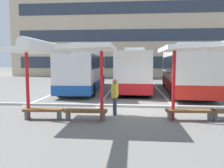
{
  "coord_description": "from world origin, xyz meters",
  "views": [
    {
      "loc": [
        -0.17,
        -11.56,
        2.4
      ],
      "look_at": [
        -1.45,
        2.47,
        1.03
      ],
      "focal_mm": 36.75,
      "sensor_mm": 36.0,
      "label": 1
    }
  ],
  "objects": [
    {
      "name": "coach_bus_0",
      "position": [
        -4.23,
        7.63,
        1.8
      ],
      "size": [
        3.03,
        11.13,
        3.81
      ],
      "color": "silver",
      "rests_on": "ground"
    },
    {
      "name": "coach_bus_2",
      "position": [
        3.84,
        6.9,
        1.72
      ],
      "size": [
        3.39,
        11.41,
        3.71
      ],
      "color": "silver",
      "rests_on": "ground"
    },
    {
      "name": "waiting_shelter_0",
      "position": [
        -2.98,
        -2.7,
        2.84
      ],
      "size": [
        4.13,
        5.02,
        3.06
      ],
      "color": "red",
      "rests_on": "ground"
    },
    {
      "name": "bench_1",
      "position": [
        -2.08,
        -2.48,
        0.34
      ],
      "size": [
        1.77,
        0.45,
        0.45
      ],
      "color": "brown",
      "rests_on": "ground"
    },
    {
      "name": "waiting_shelter_1",
      "position": [
        3.08,
        -2.4,
        2.93
      ],
      "size": [
        4.19,
        5.04,
        3.18
      ],
      "color": "red",
      "rests_on": "ground"
    },
    {
      "name": "bench_2",
      "position": [
        2.18,
        -2.08,
        0.34
      ],
      "size": [
        1.97,
        0.54,
        0.45
      ],
      "color": "brown",
      "rests_on": "ground"
    },
    {
      "name": "ground_plane",
      "position": [
        0.0,
        0.0,
        0.0
      ],
      "size": [
        160.0,
        160.0,
        0.0
      ],
      "primitive_type": "plane",
      "color": "slate"
    },
    {
      "name": "platform_kerb",
      "position": [
        0.0,
        0.47,
        0.06
      ],
      "size": [
        44.0,
        0.24,
        0.12
      ],
      "primitive_type": "cube",
      "color": "#ADADA8",
      "rests_on": "ground"
    },
    {
      "name": "lane_stripe_1",
      "position": [
        -2.03,
        7.12,
        0.0
      ],
      "size": [
        0.16,
        14.0,
        0.01
      ],
      "primitive_type": "cube",
      "color": "white",
      "rests_on": "ground"
    },
    {
      "name": "waiting_passenger_0",
      "position": [
        -0.97,
        -1.42,
        0.94
      ],
      "size": [
        0.28,
        0.5,
        1.63
      ],
      "color": "#33384C",
      "rests_on": "ground"
    },
    {
      "name": "terminal_building",
      "position": [
        0.02,
        31.87,
        10.47
      ],
      "size": [
        40.09,
        14.73,
        23.68
      ],
      "color": "#C6B293",
      "rests_on": "ground"
    },
    {
      "name": "lane_stripe_0",
      "position": [
        -6.08,
        7.12,
        0.0
      ],
      "size": [
        0.16,
        14.0,
        0.01
      ],
      "primitive_type": "cube",
      "color": "white",
      "rests_on": "ground"
    },
    {
      "name": "coach_bus_1",
      "position": [
        0.05,
        8.3,
        1.6
      ],
      "size": [
        3.0,
        10.87,
        3.47
      ],
      "color": "silver",
      "rests_on": "ground"
    },
    {
      "name": "bench_0",
      "position": [
        -3.88,
        -2.46,
        0.33
      ],
      "size": [
        1.66,
        0.53,
        0.45
      ],
      "color": "brown",
      "rests_on": "ground"
    },
    {
      "name": "lane_stripe_3",
      "position": [
        6.08,
        7.12,
        0.0
      ],
      "size": [
        0.16,
        14.0,
        0.01
      ],
      "primitive_type": "cube",
      "color": "white",
      "rests_on": "ground"
    },
    {
      "name": "lane_stripe_2",
      "position": [
        2.03,
        7.12,
        0.0
      ],
      "size": [
        0.16,
        14.0,
        0.01
      ],
      "primitive_type": "cube",
      "color": "white",
      "rests_on": "ground"
    }
  ]
}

